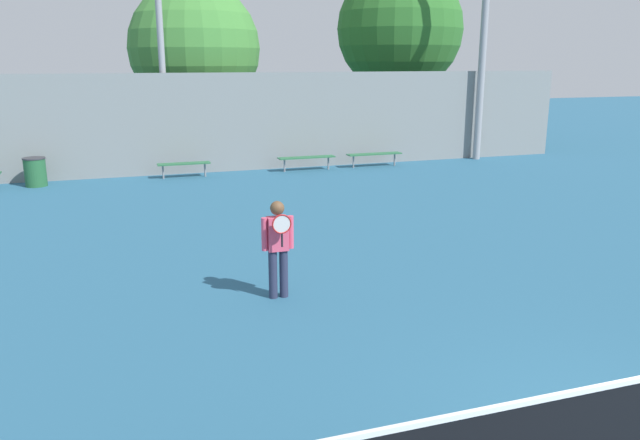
# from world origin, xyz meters

# --- Properties ---
(tennis_player) EXTENTS (0.53, 0.41, 1.61)m
(tennis_player) POSITION_xyz_m (-2.24, 5.39, 0.91)
(tennis_player) COLOR #282D47
(tennis_player) RESTS_ON ground_plane
(bench_courtside_far) EXTENTS (2.02, 0.40, 0.49)m
(bench_courtside_far) POSITION_xyz_m (1.82, 16.77, 0.45)
(bench_courtside_far) COLOR #28663D
(bench_courtside_far) RESTS_ON ground_plane
(bench_adjacent_court) EXTENTS (1.70, 0.40, 0.49)m
(bench_adjacent_court) POSITION_xyz_m (-2.41, 16.77, 0.44)
(bench_adjacent_court) COLOR #28663D
(bench_adjacent_court) RESTS_ON ground_plane
(bench_by_gate) EXTENTS (2.03, 0.40, 0.49)m
(bench_by_gate) POSITION_xyz_m (4.40, 16.77, 0.45)
(bench_by_gate) COLOR #28663D
(bench_by_gate) RESTS_ON ground_plane
(light_pole_near_left) EXTENTS (0.90, 0.60, 8.29)m
(light_pole_near_left) POSITION_xyz_m (-2.83, 17.76, 5.24)
(light_pole_near_left) COLOR #939399
(light_pole_near_left) RESTS_ON ground_plane
(trash_bin) EXTENTS (0.67, 0.67, 0.88)m
(trash_bin) POSITION_xyz_m (-6.90, 16.78, 0.44)
(trash_bin) COLOR #235B33
(trash_bin) RESTS_ON ground_plane
(back_fence) EXTENTS (24.86, 0.06, 3.36)m
(back_fence) POSITION_xyz_m (0.00, 17.55, 1.68)
(back_fence) COLOR gray
(back_fence) RESTS_ON ground_plane
(tree_green_tall) EXTENTS (5.44, 5.44, 7.79)m
(tree_green_tall) POSITION_xyz_m (7.65, 21.77, 5.05)
(tree_green_tall) COLOR brown
(tree_green_tall) RESTS_ON ground_plane
(tree_green_broad) EXTENTS (4.95, 4.95, 6.68)m
(tree_green_broad) POSITION_xyz_m (-1.33, 20.89, 4.19)
(tree_green_broad) COLOR brown
(tree_green_broad) RESTS_ON ground_plane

